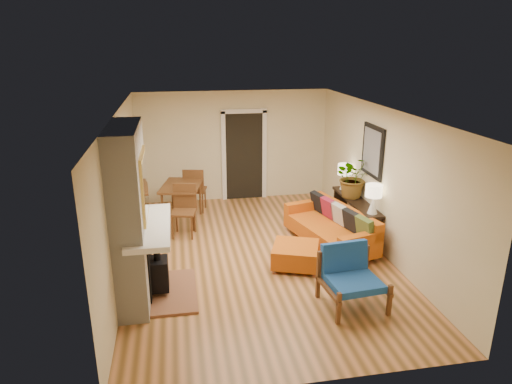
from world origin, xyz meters
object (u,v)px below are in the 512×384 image
(blue_chair, at_px, (350,273))
(houseplant, at_px, (354,177))
(ottoman, at_px, (295,254))
(console_table, at_px, (356,207))
(sofa, at_px, (333,227))
(lamp_near, at_px, (374,196))
(lamp_far, at_px, (345,174))
(dining_table, at_px, (186,192))

(blue_chair, xyz_separation_m, houseplant, (1.02, 2.54, 0.68))
(ottoman, bearing_deg, houseplant, 41.00)
(blue_chair, distance_m, console_table, 2.55)
(houseplant, bearing_deg, blue_chair, -111.82)
(blue_chair, distance_m, houseplant, 2.81)
(sofa, bearing_deg, lamp_near, -32.18)
(lamp_far, bearing_deg, blue_chair, -108.67)
(sofa, xyz_separation_m, console_table, (0.58, 0.36, 0.23))
(ottoman, relative_size, console_table, 0.52)
(console_table, height_order, houseplant, houseplant)
(ottoman, distance_m, lamp_near, 1.77)
(console_table, height_order, lamp_far, lamp_far)
(houseplant, bearing_deg, dining_table, 162.22)
(console_table, bearing_deg, ottoman, -143.92)
(ottoman, bearing_deg, console_table, 36.08)
(blue_chair, bearing_deg, sofa, 77.37)
(dining_table, bearing_deg, sofa, -30.96)
(houseplant, bearing_deg, sofa, -135.38)
(sofa, height_order, console_table, sofa)
(ottoman, bearing_deg, blue_chair, -68.68)
(ottoman, relative_size, dining_table, 0.50)
(console_table, distance_m, lamp_far, 0.85)
(dining_table, xyz_separation_m, console_table, (3.27, -1.25, -0.09))
(blue_chair, xyz_separation_m, lamp_far, (1.03, 3.03, 0.59))
(sofa, relative_size, ottoman, 2.25)
(console_table, bearing_deg, lamp_near, -90.00)
(blue_chair, xyz_separation_m, lamp_near, (1.03, 1.60, 0.59))
(lamp_near, relative_size, lamp_far, 1.00)
(dining_table, bearing_deg, ottoman, -53.09)
(lamp_far, bearing_deg, sofa, -118.73)
(houseplant, bearing_deg, lamp_far, 88.85)
(sofa, height_order, lamp_near, lamp_near)
(console_table, bearing_deg, houseplant, 92.82)
(ottoman, bearing_deg, dining_table, 126.91)
(sofa, xyz_separation_m, blue_chair, (-0.44, -1.97, 0.12))
(sofa, xyz_separation_m, dining_table, (-2.69, 1.61, 0.32))
(ottoman, bearing_deg, sofa, 38.52)
(console_table, relative_size, lamp_far, 3.43)
(blue_chair, height_order, houseplant, houseplant)
(ottoman, xyz_separation_m, lamp_far, (1.51, 1.80, 0.84))
(sofa, distance_m, lamp_near, 0.99)
(dining_table, height_order, lamp_far, lamp_far)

